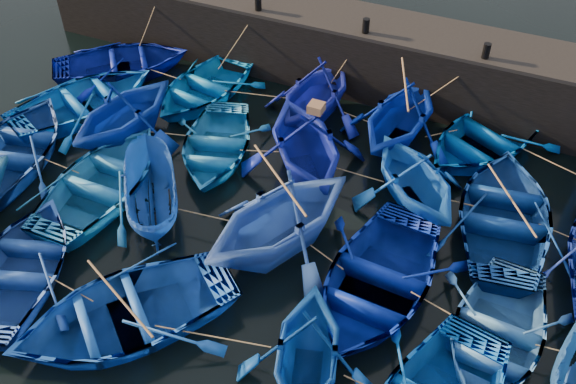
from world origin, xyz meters
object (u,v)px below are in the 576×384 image
at_px(wooden_crate, 316,108).
at_px(boat_0, 122,62).
at_px(boat_8, 215,145).
at_px(boat_13, 15,149).

bearing_deg(wooden_crate, boat_0, 164.30).
relative_size(boat_0, boat_8, 1.10).
distance_m(boat_0, boat_8, 6.32).
distance_m(boat_8, wooden_crate, 3.90).
bearing_deg(boat_0, boat_13, 140.46).
relative_size(boat_8, boat_13, 0.85).
distance_m(boat_0, boat_13, 5.76).
height_order(boat_0, wooden_crate, wooden_crate).
bearing_deg(boat_8, boat_0, 135.54).
bearing_deg(boat_0, boat_8, -156.82).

